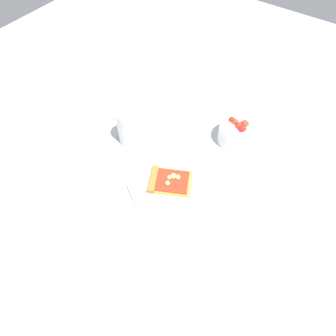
{
  "coord_description": "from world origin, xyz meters",
  "views": [
    {
      "loc": [
        -0.49,
        -0.3,
        0.81
      ],
      "look_at": [
        -0.02,
        0.03,
        0.03
      ],
      "focal_mm": 33.14,
      "sensor_mm": 36.0,
      "label": 1
    }
  ],
  "objects_px": {
    "pizza_slice_main": "(168,181)",
    "paper_napkin": "(126,252)",
    "salad_bowl": "(237,132)",
    "soda_glass": "(128,128)",
    "plate": "(172,179)"
  },
  "relations": [
    {
      "from": "salad_bowl",
      "to": "paper_napkin",
      "type": "bearing_deg",
      "value": 174.74
    },
    {
      "from": "pizza_slice_main",
      "to": "soda_glass",
      "type": "relative_size",
      "value": 1.23
    },
    {
      "from": "pizza_slice_main",
      "to": "salad_bowl",
      "type": "bearing_deg",
      "value": -16.33
    },
    {
      "from": "plate",
      "to": "soda_glass",
      "type": "height_order",
      "value": "soda_glass"
    },
    {
      "from": "pizza_slice_main",
      "to": "paper_napkin",
      "type": "xyz_separation_m",
      "value": [
        -0.24,
        -0.04,
        -0.02
      ]
    },
    {
      "from": "pizza_slice_main",
      "to": "soda_glass",
      "type": "xyz_separation_m",
      "value": [
        0.08,
        0.22,
        0.04
      ]
    },
    {
      "from": "plate",
      "to": "salad_bowl",
      "type": "bearing_deg",
      "value": -17.64
    },
    {
      "from": "pizza_slice_main",
      "to": "paper_napkin",
      "type": "relative_size",
      "value": 1.07
    },
    {
      "from": "salad_bowl",
      "to": "paper_napkin",
      "type": "relative_size",
      "value": 0.84
    },
    {
      "from": "paper_napkin",
      "to": "plate",
      "type": "bearing_deg",
      "value": 7.55
    },
    {
      "from": "salad_bowl",
      "to": "paper_napkin",
      "type": "xyz_separation_m",
      "value": [
        -0.53,
        0.05,
        -0.04
      ]
    },
    {
      "from": "plate",
      "to": "paper_napkin",
      "type": "distance_m",
      "value": 0.27
    },
    {
      "from": "soda_glass",
      "to": "paper_napkin",
      "type": "relative_size",
      "value": 0.87
    },
    {
      "from": "salad_bowl",
      "to": "soda_glass",
      "type": "relative_size",
      "value": 0.96
    },
    {
      "from": "salad_bowl",
      "to": "soda_glass",
      "type": "xyz_separation_m",
      "value": [
        -0.21,
        0.3,
        0.02
      ]
    }
  ]
}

